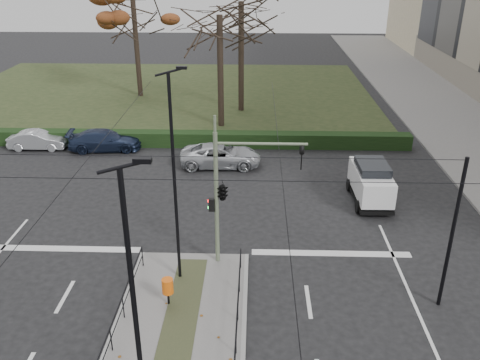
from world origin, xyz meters
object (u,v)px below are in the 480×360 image
object	(u,v)px
parked_car_fourth	(221,155)
bare_tree_center	(241,10)
litter_bin	(168,286)
streetlamp_median_near	(137,327)
bare_tree_near	(220,23)
parked_car_third	(105,140)
streetlamp_median_far	(175,179)
white_van	(371,181)
parked_car_second	(38,140)
traffic_light	(225,189)

from	to	relation	value
parked_car_fourth	bare_tree_center	world-z (taller)	bare_tree_center
bare_tree_center	litter_bin	bearing A→B (deg)	-94.36
streetlamp_median_near	bare_tree_near	world-z (taller)	bare_tree_near
streetlamp_median_near	parked_car_third	xyz separation A→B (m)	(-7.38, 22.43, -3.74)
streetlamp_median_near	parked_car_fourth	xyz separation A→B (m)	(0.51, 19.95, -3.74)
streetlamp_median_far	white_van	distance (m)	12.11
bare_tree_near	parked_car_second	bearing A→B (deg)	-156.93
bare_tree_center	streetlamp_median_near	bearing A→B (deg)	-92.53
streetlamp_median_near	bare_tree_center	size ratio (longest dim) A/B	0.74
streetlamp_median_far	streetlamp_median_near	bearing A→B (deg)	-87.57
streetlamp_median_near	bare_tree_center	xyz separation A→B (m)	(1.40, 31.66, 3.58)
white_van	parked_car_second	bearing A→B (deg)	160.97
white_van	traffic_light	bearing A→B (deg)	-140.00
traffic_light	streetlamp_median_far	distance (m)	2.36
litter_bin	streetlamp_median_far	world-z (taller)	streetlamp_median_far
parked_car_third	parked_car_fourth	size ratio (longest dim) A/B	0.96
parked_car_third	parked_car_fourth	xyz separation A→B (m)	(7.89, -2.48, 0.00)
bare_tree_near	bare_tree_center	bearing A→B (deg)	71.40
litter_bin	streetlamp_median_far	bearing A→B (deg)	83.56
bare_tree_near	streetlamp_median_near	bearing A→B (deg)	-90.05
streetlamp_median_far	parked_car_second	bearing A→B (deg)	128.72
traffic_light	white_van	distance (m)	9.79
traffic_light	parked_car_fourth	bearing A→B (deg)	94.89
white_van	streetlamp_median_near	bearing A→B (deg)	-119.55
streetlamp_median_near	white_van	world-z (taller)	streetlamp_median_near
traffic_light	white_van	world-z (taller)	traffic_light
traffic_light	litter_bin	distance (m)	4.40
traffic_light	parked_car_fourth	world-z (taller)	traffic_light
bare_tree_near	parked_car_third	bearing A→B (deg)	-145.23
parked_car_second	litter_bin	bearing A→B (deg)	-146.70
parked_car_third	parked_car_second	bearing A→B (deg)	83.24
traffic_light	parked_car_third	xyz separation A→B (m)	(-8.80, 13.18, -2.81)
litter_bin	parked_car_fourth	world-z (taller)	parked_car_fourth
white_van	bare_tree_center	world-z (taller)	bare_tree_center
streetlamp_median_near	bare_tree_near	size ratio (longest dim) A/B	0.79
traffic_light	bare_tree_center	distance (m)	22.86
parked_car_fourth	bare_tree_center	bearing A→B (deg)	-6.28
parked_car_third	streetlamp_median_near	bearing A→B (deg)	-167.93
parked_car_third	bare_tree_center	world-z (taller)	bare_tree_center
parked_car_fourth	white_van	bearing A→B (deg)	-121.18
traffic_light	parked_car_third	size ratio (longest dim) A/B	1.22
parked_car_fourth	white_van	world-z (taller)	white_van
parked_car_second	streetlamp_median_far	bearing A→B (deg)	-143.09
streetlamp_median_near	bare_tree_center	bearing A→B (deg)	87.47
streetlamp_median_far	bare_tree_center	size ratio (longest dim) A/B	0.75
litter_bin	traffic_light	bearing A→B (deg)	56.66
traffic_light	white_van	size ratio (longest dim) A/B	1.43
traffic_light	streetlamp_median_near	world-z (taller)	streetlamp_median_near
parked_car_fourth	bare_tree_near	world-z (taller)	bare_tree_near
streetlamp_median_near	bare_tree_near	xyz separation A→B (m)	(0.02, 27.57, 3.10)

